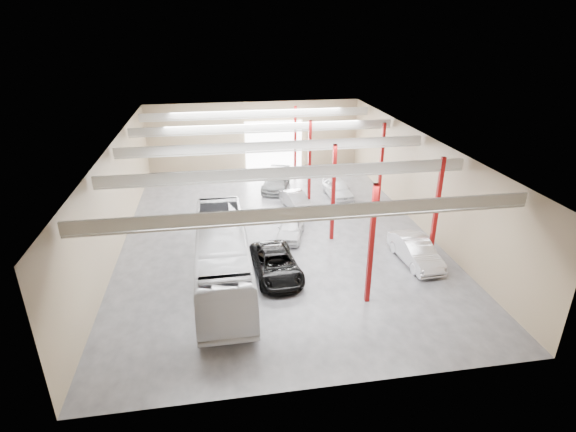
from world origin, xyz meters
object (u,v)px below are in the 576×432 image
object	(u,v)px
car_row_a	(291,228)
car_row_b	(296,201)
car_right_near	(416,251)
car_right_far	(338,188)
car_row_c	(276,181)
coach_bus	(223,256)
black_sedan	(276,264)

from	to	relation	value
car_row_a	car_row_b	bearing A→B (deg)	93.16
car_right_near	car_right_far	bearing A→B (deg)	95.32
car_row_a	car_row_c	xyz separation A→B (m)	(0.40, 10.40, 0.06)
car_row_b	car_row_c	xyz separation A→B (m)	(-0.95, 5.20, 0.08)
car_row_a	car_right_far	xyz separation A→B (m)	(5.51, 7.32, 0.08)
car_row_b	car_row_c	world-z (taller)	car_row_c
car_row_b	car_row_c	bearing A→B (deg)	87.03
coach_bus	black_sedan	bearing A→B (deg)	4.21
coach_bus	car_row_c	world-z (taller)	coach_bus
car_row_c	car_right_far	xyz separation A→B (m)	(5.11, -3.08, 0.02)
car_row_b	coach_bus	bearing A→B (deg)	-134.22
car_row_a	car_right_far	world-z (taller)	car_right_far
black_sedan	car_right_near	world-z (taller)	car_right_near
car_row_c	car_right_far	bearing A→B (deg)	-13.66
car_row_b	car_right_far	size ratio (longest dim) A/B	0.91
car_row_c	car_row_b	bearing A→B (deg)	-62.23
car_row_a	car_row_b	distance (m)	5.37
coach_bus	car_right_near	size ratio (longest dim) A/B	2.52
black_sedan	car_right_near	distance (m)	9.19
car_right_near	car_right_far	world-z (taller)	car_right_near
car_row_b	car_row_c	size ratio (longest dim) A/B	0.80
coach_bus	car_row_b	world-z (taller)	coach_bus
car_row_c	car_right_far	distance (m)	5.96
car_row_a	car_row_c	size ratio (longest dim) A/B	0.78
coach_bus	car_row_c	xyz separation A→B (m)	(5.43, 15.86, -0.98)
car_row_a	car_row_c	distance (m)	10.41
car_row_b	car_row_c	distance (m)	5.29
coach_bus	car_right_far	world-z (taller)	coach_bus
car_row_b	car_right_near	world-z (taller)	car_right_near
coach_bus	car_right_near	xyz separation A→B (m)	(12.40, 0.41, -0.94)
black_sedan	car_row_b	world-z (taller)	black_sedan
car_row_a	car_right_near	xyz separation A→B (m)	(7.37, -5.05, 0.11)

